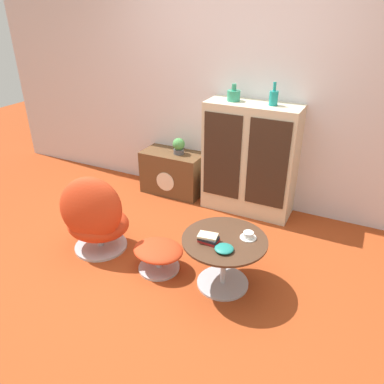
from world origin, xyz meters
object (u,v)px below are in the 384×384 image
at_px(bowl, 224,249).
at_px(sideboard, 250,159).
at_px(egg_chair, 95,217).
at_px(vase_inner_left, 274,97).
at_px(potted_plant, 179,146).
at_px(vase_leftmost, 234,95).
at_px(coffee_table, 224,254).
at_px(ottoman, 158,253).
at_px(teacup, 248,236).
at_px(tv_console, 173,172).
at_px(book_stack, 208,238).

bearing_deg(bowl, sideboard, 101.59).
distance_m(egg_chair, bowl, 1.28).
bearing_deg(vase_inner_left, potted_plant, 179.87).
distance_m(vase_leftmost, vase_inner_left, 0.41).
bearing_deg(vase_inner_left, egg_chair, -130.45).
distance_m(sideboard, vase_leftmost, 0.69).
height_order(sideboard, coffee_table, sideboard).
height_order(egg_chair, ottoman, egg_chair).
distance_m(egg_chair, teacup, 1.40).
height_order(tv_console, ottoman, tv_console).
distance_m(coffee_table, potted_plant, 1.72).
xyz_separation_m(vase_leftmost, potted_plant, (-0.64, 0.00, -0.64)).
bearing_deg(ottoman, sideboard, 76.09).
relative_size(sideboard, teacup, 9.16).
bearing_deg(book_stack, tv_console, 128.04).
bearing_deg(tv_console, vase_inner_left, -0.09).
height_order(coffee_table, teacup, teacup).
bearing_deg(potted_plant, tv_console, -179.50).
bearing_deg(egg_chair, sideboard, 54.35).
bearing_deg(potted_plant, teacup, -43.64).
distance_m(tv_console, bowl, 1.90).
height_order(potted_plant, bowl, potted_plant).
distance_m(potted_plant, bowl, 1.84).
height_order(ottoman, potted_plant, potted_plant).
height_order(coffee_table, bowl, bowl).
bearing_deg(potted_plant, vase_inner_left, -0.13).
distance_m(tv_console, egg_chair, 1.38).
bearing_deg(tv_console, teacup, -41.77).
relative_size(coffee_table, bowl, 4.71).
xyz_separation_m(vase_inner_left, potted_plant, (-1.04, 0.00, -0.66)).
bearing_deg(vase_leftmost, potted_plant, 179.78).
distance_m(vase_inner_left, bowl, 1.65).
relative_size(tv_console, book_stack, 4.41).
bearing_deg(bowl, egg_chair, 177.22).
xyz_separation_m(coffee_table, bowl, (0.05, -0.14, 0.16)).
distance_m(ottoman, bowl, 0.70).
bearing_deg(coffee_table, tv_console, 132.42).
xyz_separation_m(ottoman, vase_leftmost, (0.12, 1.35, 1.09)).
bearing_deg(potted_plant, vase_leftmost, -0.22).
bearing_deg(tv_console, ottoman, -65.91).
relative_size(potted_plant, bowl, 1.32).
bearing_deg(book_stack, sideboard, 95.90).
bearing_deg(sideboard, teacup, -71.47).
bearing_deg(ottoman, vase_inner_left, 68.88).
relative_size(coffee_table, teacup, 5.17).
bearing_deg(teacup, book_stack, -143.86).
distance_m(vase_leftmost, bowl, 1.71).
height_order(vase_leftmost, vase_inner_left, vase_inner_left).
bearing_deg(teacup, tv_console, 138.23).
height_order(egg_chair, book_stack, egg_chair).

